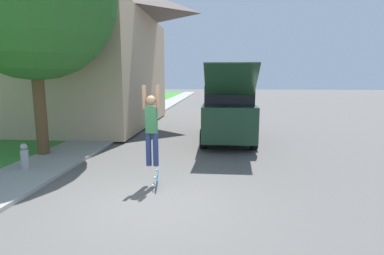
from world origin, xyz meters
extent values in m
plane|color=#54514F|center=(0.00, 0.00, 0.00)|extent=(120.00, 120.00, 0.00)
cube|color=gray|center=(-3.60, 6.00, 0.05)|extent=(1.80, 80.00, 0.10)
cube|color=tan|center=(-7.42, 9.72, 2.87)|extent=(10.37, 8.83, 5.58)
cylinder|color=brown|center=(-4.27, 3.27, 1.84)|extent=(0.36, 0.36, 3.51)
cube|color=#193823|center=(1.75, 6.42, 0.95)|extent=(1.89, 4.89, 1.24)
cube|color=black|center=(1.75, 6.54, 1.91)|extent=(1.74, 3.82, 0.68)
cylinder|color=black|center=(0.84, 7.93, 0.35)|extent=(0.24, 0.70, 0.70)
cylinder|color=black|center=(2.65, 7.93, 0.35)|extent=(0.24, 0.70, 0.70)
cylinder|color=black|center=(0.84, 4.90, 0.35)|extent=(0.24, 0.70, 0.70)
cylinder|color=black|center=(2.65, 4.90, 0.35)|extent=(0.24, 0.70, 0.70)
cube|color=#193823|center=(1.75, 3.92, 2.47)|extent=(1.66, 1.44, 1.02)
cube|color=black|center=(1.46, 22.72, 0.49)|extent=(1.80, 4.10, 0.63)
cube|color=black|center=(1.46, 22.62, 1.04)|extent=(1.58, 2.13, 0.47)
cylinder|color=black|center=(0.59, 23.95, 0.32)|extent=(0.20, 0.65, 0.65)
cylinder|color=black|center=(2.32, 23.95, 0.32)|extent=(0.20, 0.65, 0.65)
cylinder|color=black|center=(0.59, 21.49, 0.32)|extent=(0.20, 0.65, 0.65)
cylinder|color=black|center=(2.32, 21.49, 0.32)|extent=(0.20, 0.65, 0.65)
cylinder|color=navy|center=(-0.26, 1.06, 0.87)|extent=(0.13, 0.13, 0.80)
cylinder|color=navy|center=(-0.09, 1.06, 0.87)|extent=(0.13, 0.13, 0.80)
cube|color=#337042|center=(-0.17, 1.06, 1.57)|extent=(0.25, 0.20, 0.61)
sphere|color=#9E7051|center=(-0.17, 1.06, 2.02)|extent=(0.22, 0.22, 0.22)
cylinder|color=#9E7051|center=(-0.33, 1.06, 2.09)|extent=(0.09, 0.09, 0.54)
cylinder|color=#9E7051|center=(-0.01, 1.06, 2.09)|extent=(0.09, 0.09, 0.54)
cube|color=#236B99|center=(-0.03, 0.94, 0.19)|extent=(0.19, 0.79, 0.24)
cylinder|color=silver|center=(-0.10, 1.18, 0.31)|extent=(0.03, 0.06, 0.06)
cylinder|color=silver|center=(-0.15, 1.18, 0.13)|extent=(0.03, 0.06, 0.06)
cylinder|color=silver|center=(-0.03, 0.69, 0.29)|extent=(0.03, 0.06, 0.06)
cylinder|color=silver|center=(-0.08, 0.69, 0.11)|extent=(0.03, 0.06, 0.06)
cylinder|color=#99999E|center=(-3.81, 1.65, 0.36)|extent=(0.20, 0.20, 0.53)
sphere|color=#99999E|center=(-3.81, 1.65, 0.71)|extent=(0.18, 0.18, 0.18)
camera|label=1|loc=(1.39, -5.71, 2.54)|focal=28.00mm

